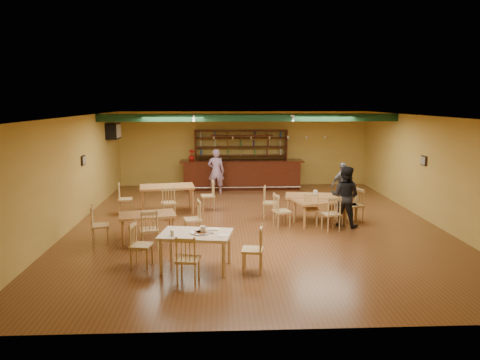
{
  "coord_description": "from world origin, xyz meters",
  "views": [
    {
      "loc": [
        -0.98,
        -12.33,
        3.42
      ],
      "look_at": [
        -0.39,
        0.6,
        1.15
      ],
      "focal_mm": 33.88,
      "sensor_mm": 36.0,
      "label": 1
    }
  ],
  "objects_px": {
    "patron_bar": "(216,171)",
    "near_table": "(196,251)",
    "dining_table_c": "(148,227)",
    "bar_counter": "(242,175)",
    "patron_right_a": "(345,196)",
    "dining_table_d": "(319,212)",
    "dining_table_b": "(310,207)",
    "dining_table_a": "(167,199)"
  },
  "relations": [
    {
      "from": "patron_bar",
      "to": "near_table",
      "type": "bearing_deg",
      "value": 90.64
    },
    {
      "from": "patron_bar",
      "to": "dining_table_c",
      "type": "bearing_deg",
      "value": 77.11
    },
    {
      "from": "bar_counter",
      "to": "patron_right_a",
      "type": "relative_size",
      "value": 2.86
    },
    {
      "from": "dining_table_d",
      "to": "patron_bar",
      "type": "bearing_deg",
      "value": 108.19
    },
    {
      "from": "dining_table_b",
      "to": "patron_right_a",
      "type": "relative_size",
      "value": 0.85
    },
    {
      "from": "bar_counter",
      "to": "patron_bar",
      "type": "relative_size",
      "value": 2.86
    },
    {
      "from": "dining_table_b",
      "to": "dining_table_a",
      "type": "bearing_deg",
      "value": 175.42
    },
    {
      "from": "near_table",
      "to": "patron_bar",
      "type": "relative_size",
      "value": 0.85
    },
    {
      "from": "dining_table_c",
      "to": "patron_right_a",
      "type": "height_order",
      "value": "patron_right_a"
    },
    {
      "from": "dining_table_b",
      "to": "dining_table_d",
      "type": "height_order",
      "value": "dining_table_b"
    },
    {
      "from": "near_table",
      "to": "patron_bar",
      "type": "bearing_deg",
      "value": 96.89
    },
    {
      "from": "near_table",
      "to": "patron_bar",
      "type": "xyz_separation_m",
      "value": [
        0.36,
        7.73,
        0.46
      ]
    },
    {
      "from": "dining_table_b",
      "to": "dining_table_c",
      "type": "height_order",
      "value": "dining_table_b"
    },
    {
      "from": "dining_table_a",
      "to": "patron_right_a",
      "type": "height_order",
      "value": "patron_right_a"
    },
    {
      "from": "bar_counter",
      "to": "dining_table_d",
      "type": "height_order",
      "value": "bar_counter"
    },
    {
      "from": "dining_table_d",
      "to": "dining_table_c",
      "type": "bearing_deg",
      "value": -179.45
    },
    {
      "from": "dining_table_d",
      "to": "near_table",
      "type": "bearing_deg",
      "value": -149.97
    },
    {
      "from": "dining_table_d",
      "to": "patron_right_a",
      "type": "distance_m",
      "value": 0.85
    },
    {
      "from": "patron_bar",
      "to": "patron_right_a",
      "type": "bearing_deg",
      "value": 130.66
    },
    {
      "from": "dining_table_d",
      "to": "near_table",
      "type": "relative_size",
      "value": 0.97
    },
    {
      "from": "dining_table_b",
      "to": "patron_bar",
      "type": "xyz_separation_m",
      "value": [
        -2.76,
        3.87,
        0.48
      ]
    },
    {
      "from": "dining_table_d",
      "to": "patron_bar",
      "type": "relative_size",
      "value": 0.82
    },
    {
      "from": "dining_table_a",
      "to": "near_table",
      "type": "distance_m",
      "value": 5.05
    },
    {
      "from": "dining_table_a",
      "to": "dining_table_c",
      "type": "distance_m",
      "value": 2.91
    },
    {
      "from": "bar_counter",
      "to": "patron_bar",
      "type": "bearing_deg",
      "value": -140.38
    },
    {
      "from": "dining_table_a",
      "to": "patron_bar",
      "type": "bearing_deg",
      "value": 52.9
    },
    {
      "from": "near_table",
      "to": "dining_table_b",
      "type": "bearing_deg",
      "value": 60.62
    },
    {
      "from": "dining_table_d",
      "to": "patron_right_a",
      "type": "bearing_deg",
      "value": -35.41
    },
    {
      "from": "dining_table_c",
      "to": "patron_right_a",
      "type": "distance_m",
      "value": 5.35
    },
    {
      "from": "dining_table_a",
      "to": "patron_right_a",
      "type": "distance_m",
      "value": 5.41
    },
    {
      "from": "bar_counter",
      "to": "patron_right_a",
      "type": "height_order",
      "value": "patron_right_a"
    },
    {
      "from": "dining_table_a",
      "to": "patron_bar",
      "type": "relative_size",
      "value": 0.98
    },
    {
      "from": "bar_counter",
      "to": "patron_bar",
      "type": "distance_m",
      "value": 1.32
    },
    {
      "from": "patron_right_a",
      "to": "dining_table_a",
      "type": "bearing_deg",
      "value": 11.31
    },
    {
      "from": "dining_table_c",
      "to": "patron_right_a",
      "type": "xyz_separation_m",
      "value": [
        5.22,
        1.05,
        0.5
      ]
    },
    {
      "from": "bar_counter",
      "to": "dining_table_b",
      "type": "bearing_deg",
      "value": -69.38
    },
    {
      "from": "bar_counter",
      "to": "patron_bar",
      "type": "height_order",
      "value": "patron_bar"
    },
    {
      "from": "dining_table_a",
      "to": "near_table",
      "type": "relative_size",
      "value": 1.15
    },
    {
      "from": "dining_table_c",
      "to": "dining_table_d",
      "type": "xyz_separation_m",
      "value": [
        4.58,
        1.29,
        0.01
      ]
    },
    {
      "from": "bar_counter",
      "to": "dining_table_b",
      "type": "distance_m",
      "value": 5.02
    },
    {
      "from": "dining_table_c",
      "to": "near_table",
      "type": "distance_m",
      "value": 2.4
    },
    {
      "from": "dining_table_d",
      "to": "dining_table_b",
      "type": "bearing_deg",
      "value": 90.28
    }
  ]
}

